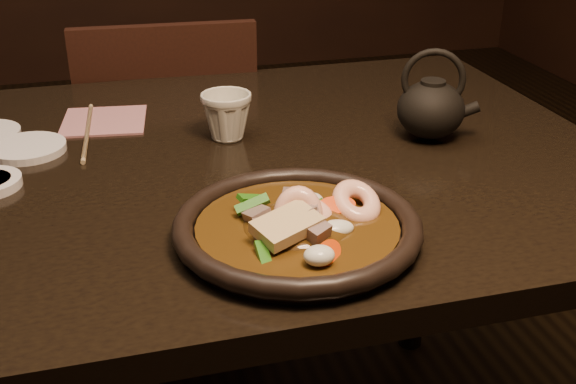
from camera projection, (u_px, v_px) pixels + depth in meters
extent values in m
cube|color=black|center=(107.00, 182.00, 1.09)|extent=(1.60, 0.90, 0.04)
cylinder|color=black|center=(420.00, 225.00, 1.75)|extent=(0.06, 0.06, 0.71)
cube|color=black|center=(172.00, 183.00, 1.83)|extent=(0.43, 0.43, 0.04)
cylinder|color=black|center=(230.00, 221.00, 2.10)|extent=(0.03, 0.03, 0.39)
cylinder|color=black|center=(248.00, 282.00, 1.81)|extent=(0.03, 0.03, 0.39)
cylinder|color=black|center=(115.00, 233.00, 2.04)|extent=(0.03, 0.03, 0.39)
cylinder|color=black|center=(114.00, 298.00, 1.75)|extent=(0.03, 0.03, 0.39)
cube|color=black|center=(170.00, 122.00, 1.56)|extent=(0.39, 0.05, 0.42)
cylinder|color=black|center=(297.00, 235.00, 0.90)|extent=(0.28, 0.28, 0.01)
torus|color=black|center=(297.00, 225.00, 0.89)|extent=(0.31, 0.31, 0.03)
cylinder|color=#3A240A|center=(297.00, 228.00, 0.89)|extent=(0.25, 0.25, 0.01)
ellipsoid|color=#3A240A|center=(297.00, 228.00, 0.89)|extent=(0.14, 0.13, 0.04)
torus|color=#FABF9E|center=(356.00, 202.00, 0.92)|extent=(0.07, 0.07, 0.05)
torus|color=#FABF9E|center=(306.00, 211.00, 0.90)|extent=(0.09, 0.08, 0.04)
torus|color=#FABF9E|center=(298.00, 215.00, 0.88)|extent=(0.07, 0.07, 0.06)
cube|color=#836A5F|center=(315.00, 232.00, 0.85)|extent=(0.04, 0.04, 0.03)
cube|color=#836A5F|center=(259.00, 219.00, 0.89)|extent=(0.04, 0.04, 0.03)
cube|color=#836A5F|center=(304.00, 217.00, 0.87)|extent=(0.04, 0.04, 0.03)
cube|color=#836A5F|center=(293.00, 199.00, 0.94)|extent=(0.04, 0.04, 0.03)
cube|color=#836A5F|center=(309.00, 216.00, 0.88)|extent=(0.04, 0.04, 0.03)
cube|color=#836A5F|center=(266.00, 231.00, 0.86)|extent=(0.04, 0.04, 0.03)
cylinder|color=red|center=(305.00, 220.00, 0.89)|extent=(0.06, 0.06, 0.03)
cylinder|color=red|center=(297.00, 216.00, 0.88)|extent=(0.07, 0.07, 0.03)
cylinder|color=red|center=(290.00, 212.00, 0.91)|extent=(0.04, 0.05, 0.05)
cylinder|color=red|center=(327.00, 253.00, 0.82)|extent=(0.06, 0.06, 0.04)
cylinder|color=red|center=(337.00, 206.00, 0.91)|extent=(0.05, 0.05, 0.03)
cube|color=#286613|center=(252.00, 204.00, 0.90)|extent=(0.05, 0.02, 0.02)
cube|color=#286613|center=(264.00, 257.00, 0.82)|extent=(0.02, 0.04, 0.03)
cube|color=#286613|center=(297.00, 206.00, 0.90)|extent=(0.02, 0.05, 0.02)
cube|color=#286613|center=(309.00, 210.00, 0.92)|extent=(0.04, 0.03, 0.03)
cube|color=#286613|center=(290.00, 219.00, 0.90)|extent=(0.03, 0.04, 0.02)
cube|color=#286613|center=(252.00, 199.00, 0.92)|extent=(0.04, 0.03, 0.02)
ellipsoid|color=beige|center=(300.00, 206.00, 0.90)|extent=(0.04, 0.03, 0.02)
ellipsoid|color=beige|center=(295.00, 229.00, 0.86)|extent=(0.05, 0.04, 0.03)
ellipsoid|color=beige|center=(319.00, 255.00, 0.80)|extent=(0.04, 0.03, 0.02)
ellipsoid|color=beige|center=(306.00, 202.00, 0.93)|extent=(0.05, 0.02, 0.03)
ellipsoid|color=beige|center=(335.00, 229.00, 0.87)|extent=(0.05, 0.03, 0.02)
cube|color=#D6BA80|center=(287.00, 225.00, 0.85)|extent=(0.09, 0.08, 0.03)
cylinder|color=silver|center=(27.00, 148.00, 1.15)|extent=(0.12, 0.12, 0.01)
imported|color=beige|center=(227.00, 115.00, 1.18)|extent=(0.11, 0.10, 0.08)
cylinder|color=tan|center=(87.00, 133.00, 1.21)|extent=(0.03, 0.25, 0.01)
cylinder|color=tan|center=(88.00, 130.00, 1.22)|extent=(0.03, 0.25, 0.01)
cube|color=#A06264|center=(104.00, 121.00, 1.27)|extent=(0.16, 0.16, 0.00)
ellipsoid|color=black|center=(431.00, 110.00, 1.18)|extent=(0.11, 0.11, 0.09)
cylinder|color=black|center=(433.00, 85.00, 1.16)|extent=(0.04, 0.04, 0.02)
cylinder|color=black|center=(465.00, 111.00, 1.17)|extent=(0.05, 0.04, 0.04)
torus|color=black|center=(434.00, 80.00, 1.16)|extent=(0.10, 0.05, 0.10)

